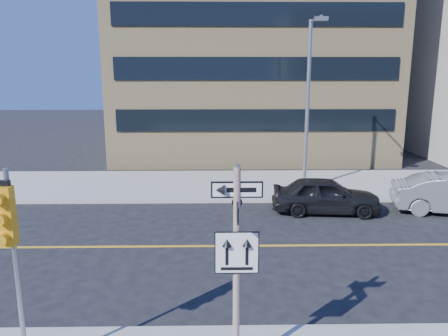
{
  "coord_description": "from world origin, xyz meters",
  "views": [
    {
      "loc": [
        -0.36,
        -9.9,
        5.76
      ],
      "look_at": [
        -0.11,
        4.0,
        2.72
      ],
      "focal_mm": 35.0,
      "sensor_mm": 36.0,
      "label": 1
    }
  ],
  "objects_px": {
    "traffic_signal": "(8,233)",
    "parked_car_a": "(326,195)",
    "streetlight_a": "(309,95)",
    "sign_pole": "(237,260)"
  },
  "relations": [
    {
      "from": "traffic_signal",
      "to": "parked_car_a",
      "type": "height_order",
      "value": "traffic_signal"
    },
    {
      "from": "parked_car_a",
      "to": "streetlight_a",
      "type": "relative_size",
      "value": 0.55
    },
    {
      "from": "sign_pole",
      "to": "streetlight_a",
      "type": "xyz_separation_m",
      "value": [
        4.0,
        13.27,
        2.32
      ]
    },
    {
      "from": "sign_pole",
      "to": "streetlight_a",
      "type": "height_order",
      "value": "streetlight_a"
    },
    {
      "from": "traffic_signal",
      "to": "sign_pole",
      "type": "bearing_deg",
      "value": 2.11
    },
    {
      "from": "streetlight_a",
      "to": "parked_car_a",
      "type": "bearing_deg",
      "value": -86.43
    },
    {
      "from": "sign_pole",
      "to": "traffic_signal",
      "type": "height_order",
      "value": "sign_pole"
    },
    {
      "from": "sign_pole",
      "to": "streetlight_a",
      "type": "relative_size",
      "value": 0.51
    },
    {
      "from": "sign_pole",
      "to": "streetlight_a",
      "type": "distance_m",
      "value": 14.05
    },
    {
      "from": "sign_pole",
      "to": "parked_car_a",
      "type": "bearing_deg",
      "value": 67.4
    }
  ]
}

